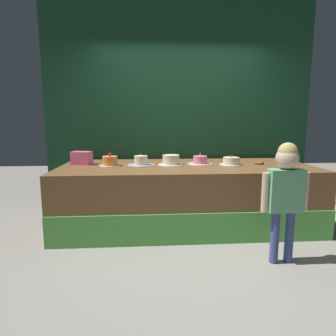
{
  "coord_description": "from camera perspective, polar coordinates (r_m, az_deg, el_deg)",
  "views": [
    {
      "loc": [
        -0.49,
        -2.93,
        1.33
      ],
      "look_at": [
        -0.26,
        0.4,
        0.8
      ],
      "focal_mm": 30.2,
      "sensor_mm": 36.0,
      "label": 1
    }
  ],
  "objects": [
    {
      "name": "ground_plane",
      "position": [
        3.26,
        5.16,
        -15.06
      ],
      "size": [
        12.0,
        12.0,
        0.0
      ],
      "primitive_type": "plane",
      "color": "gray"
    },
    {
      "name": "stage_platform",
      "position": [
        3.74,
        3.64,
        -5.45
      ],
      "size": [
        3.21,
        1.34,
        0.79
      ],
      "color": "brown",
      "rests_on": "ground_plane"
    },
    {
      "name": "curtain_backdrop",
      "position": [
        4.38,
        2.44,
        12.37
      ],
      "size": [
        4.0,
        0.08,
        3.16
      ],
      "primitive_type": "cube",
      "color": "#19472D",
      "rests_on": "ground_plane"
    },
    {
      "name": "child_figure",
      "position": [
        2.84,
        22.61,
        -3.49
      ],
      "size": [
        0.45,
        0.21,
        1.16
      ],
      "color": "#3F4C8C",
      "rests_on": "ground_plane"
    },
    {
      "name": "pink_box",
      "position": [
        3.89,
        -17.01,
        1.95
      ],
      "size": [
        0.28,
        0.21,
        0.17
      ],
      "primitive_type": "cube",
      "rotation": [
        0.0,
        0.0,
        -0.22
      ],
      "color": "pink",
      "rests_on": "stage_platform"
    },
    {
      "name": "donut",
      "position": [
        3.93,
        17.86,
        0.99
      ],
      "size": [
        0.13,
        0.13,
        0.03
      ],
      "primitive_type": "torus",
      "color": "brown",
      "rests_on": "stage_platform"
    },
    {
      "name": "cake_far_left",
      "position": [
        3.66,
        -11.61,
        1.33
      ],
      "size": [
        0.27,
        0.27,
        0.17
      ],
      "color": "white",
      "rests_on": "stage_platform"
    },
    {
      "name": "cake_left",
      "position": [
        3.65,
        -5.49,
        1.32
      ],
      "size": [
        0.35,
        0.35,
        0.16
      ],
      "color": "silver",
      "rests_on": "stage_platform"
    },
    {
      "name": "cake_center_left",
      "position": [
        3.67,
        0.61,
        1.54
      ],
      "size": [
        0.34,
        0.34,
        0.13
      ],
      "color": "white",
      "rests_on": "stage_platform"
    },
    {
      "name": "cake_center_right",
      "position": [
        3.76,
        6.48,
        1.48
      ],
      "size": [
        0.32,
        0.32,
        0.17
      ],
      "color": "white",
      "rests_on": "stage_platform"
    },
    {
      "name": "cake_right",
      "position": [
        3.76,
        12.62,
        1.31
      ],
      "size": [
        0.29,
        0.29,
        0.13
      ],
      "color": "silver",
      "rests_on": "stage_platform"
    },
    {
      "name": "cake_far_right",
      "position": [
        4.05,
        23.22,
        1.5
      ],
      "size": [
        0.26,
        0.26,
        0.14
      ],
      "color": "silver",
      "rests_on": "stage_platform"
    }
  ]
}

